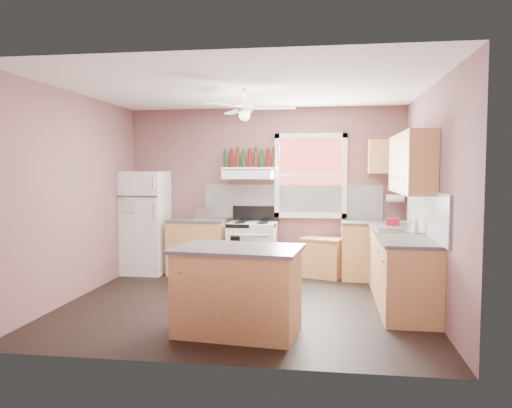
# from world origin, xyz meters

# --- Properties ---
(floor) EXTENTS (4.50, 4.50, 0.00)m
(floor) POSITION_xyz_m (0.00, 0.00, 0.00)
(floor) COLOR black
(floor) RESTS_ON ground
(ceiling) EXTENTS (4.50, 4.50, 0.00)m
(ceiling) POSITION_xyz_m (0.00, 0.00, 2.70)
(ceiling) COLOR white
(ceiling) RESTS_ON ground
(wall_back) EXTENTS (4.50, 0.05, 2.70)m
(wall_back) POSITION_xyz_m (0.00, 2.02, 1.35)
(wall_back) COLOR brown
(wall_back) RESTS_ON ground
(wall_right) EXTENTS (0.05, 4.00, 2.70)m
(wall_right) POSITION_xyz_m (2.27, 0.00, 1.35)
(wall_right) COLOR brown
(wall_right) RESTS_ON ground
(wall_left) EXTENTS (0.05, 4.00, 2.70)m
(wall_left) POSITION_xyz_m (-2.27, 0.00, 1.35)
(wall_left) COLOR brown
(wall_left) RESTS_ON ground
(backsplash_back) EXTENTS (2.90, 0.03, 0.55)m
(backsplash_back) POSITION_xyz_m (0.45, 1.99, 1.18)
(backsplash_back) COLOR white
(backsplash_back) RESTS_ON wall_back
(backsplash_right) EXTENTS (0.03, 2.60, 0.55)m
(backsplash_right) POSITION_xyz_m (2.23, 0.30, 1.18)
(backsplash_right) COLOR white
(backsplash_right) RESTS_ON wall_right
(window_view) EXTENTS (1.00, 0.02, 1.20)m
(window_view) POSITION_xyz_m (0.75, 1.98, 1.60)
(window_view) COLOR maroon
(window_view) RESTS_ON wall_back
(window_frame) EXTENTS (1.16, 0.07, 1.36)m
(window_frame) POSITION_xyz_m (0.75, 1.96, 1.60)
(window_frame) COLOR white
(window_frame) RESTS_ON wall_back
(refrigerator) EXTENTS (0.71, 0.69, 1.67)m
(refrigerator) POSITION_xyz_m (-1.95, 1.66, 0.83)
(refrigerator) COLOR white
(refrigerator) RESTS_ON floor
(base_cabinet_left) EXTENTS (0.90, 0.60, 0.86)m
(base_cabinet_left) POSITION_xyz_m (-1.06, 1.70, 0.43)
(base_cabinet_left) COLOR #B97C4D
(base_cabinet_left) RESTS_ON floor
(counter_left) EXTENTS (0.92, 0.62, 0.04)m
(counter_left) POSITION_xyz_m (-1.06, 1.70, 0.88)
(counter_left) COLOR #47474A
(counter_left) RESTS_ON base_cabinet_left
(toaster) EXTENTS (0.30, 0.19, 0.18)m
(toaster) POSITION_xyz_m (-0.96, 1.68, 0.99)
(toaster) COLOR silver
(toaster) RESTS_ON counter_left
(stove) EXTENTS (0.75, 0.65, 0.86)m
(stove) POSITION_xyz_m (-0.15, 1.67, 0.43)
(stove) COLOR white
(stove) RESTS_ON floor
(range_hood) EXTENTS (0.78, 0.50, 0.14)m
(range_hood) POSITION_xyz_m (-0.23, 1.75, 1.62)
(range_hood) COLOR white
(range_hood) RESTS_ON wall_back
(bottle_shelf) EXTENTS (0.90, 0.26, 0.03)m
(bottle_shelf) POSITION_xyz_m (-0.23, 1.87, 1.72)
(bottle_shelf) COLOR white
(bottle_shelf) RESTS_ON range_hood
(cart) EXTENTS (0.73, 0.61, 0.62)m
(cart) POSITION_xyz_m (0.95, 1.74, 0.31)
(cart) COLOR #B97C4D
(cart) RESTS_ON floor
(base_cabinet_corner) EXTENTS (1.00, 0.60, 0.86)m
(base_cabinet_corner) POSITION_xyz_m (1.75, 1.70, 0.43)
(base_cabinet_corner) COLOR #B97C4D
(base_cabinet_corner) RESTS_ON floor
(base_cabinet_right) EXTENTS (0.60, 2.20, 0.86)m
(base_cabinet_right) POSITION_xyz_m (1.95, 0.30, 0.43)
(base_cabinet_right) COLOR #B97C4D
(base_cabinet_right) RESTS_ON floor
(counter_corner) EXTENTS (1.02, 0.62, 0.04)m
(counter_corner) POSITION_xyz_m (1.75, 1.70, 0.88)
(counter_corner) COLOR #47474A
(counter_corner) RESTS_ON base_cabinet_corner
(counter_right) EXTENTS (0.62, 2.22, 0.04)m
(counter_right) POSITION_xyz_m (1.94, 0.30, 0.88)
(counter_right) COLOR #47474A
(counter_right) RESTS_ON base_cabinet_right
(sink) EXTENTS (0.55, 0.45, 0.03)m
(sink) POSITION_xyz_m (1.94, 0.50, 0.90)
(sink) COLOR silver
(sink) RESTS_ON counter_right
(faucet) EXTENTS (0.03, 0.03, 0.14)m
(faucet) POSITION_xyz_m (2.10, 0.50, 0.97)
(faucet) COLOR silver
(faucet) RESTS_ON sink
(upper_cabinet_right) EXTENTS (0.33, 1.80, 0.76)m
(upper_cabinet_right) POSITION_xyz_m (2.08, 0.50, 1.78)
(upper_cabinet_right) COLOR #B97C4D
(upper_cabinet_right) RESTS_ON wall_right
(upper_cabinet_corner) EXTENTS (0.60, 0.33, 0.52)m
(upper_cabinet_corner) POSITION_xyz_m (1.95, 1.83, 1.90)
(upper_cabinet_corner) COLOR #B97C4D
(upper_cabinet_corner) RESTS_ON wall_back
(paper_towel) EXTENTS (0.26, 0.12, 0.12)m
(paper_towel) POSITION_xyz_m (2.07, 1.86, 1.25)
(paper_towel) COLOR white
(paper_towel) RESTS_ON wall_back
(island) EXTENTS (1.29, 0.89, 0.86)m
(island) POSITION_xyz_m (0.11, -1.10, 0.43)
(island) COLOR #B97C4D
(island) RESTS_ON floor
(island_top) EXTENTS (1.37, 0.97, 0.04)m
(island_top) POSITION_xyz_m (0.11, -1.10, 0.88)
(island_top) COLOR #47474A
(island_top) RESTS_ON island
(ceiling_fan_hub) EXTENTS (0.20, 0.20, 0.08)m
(ceiling_fan_hub) POSITION_xyz_m (0.00, 0.00, 2.45)
(ceiling_fan_hub) COLOR white
(ceiling_fan_hub) RESTS_ON ceiling
(soap_bottle) EXTENTS (0.11, 0.11, 0.22)m
(soap_bottle) POSITION_xyz_m (2.12, 0.27, 1.01)
(soap_bottle) COLOR silver
(soap_bottle) RESTS_ON counter_right
(red_caddy) EXTENTS (0.19, 0.14, 0.10)m
(red_caddy) POSITION_xyz_m (1.96, 1.19, 0.95)
(red_caddy) COLOR #AB0E25
(red_caddy) RESTS_ON counter_right
(wine_bottles) EXTENTS (0.86, 0.06, 0.31)m
(wine_bottles) POSITION_xyz_m (-0.23, 1.87, 1.88)
(wine_bottles) COLOR #143819
(wine_bottles) RESTS_ON bottle_shelf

